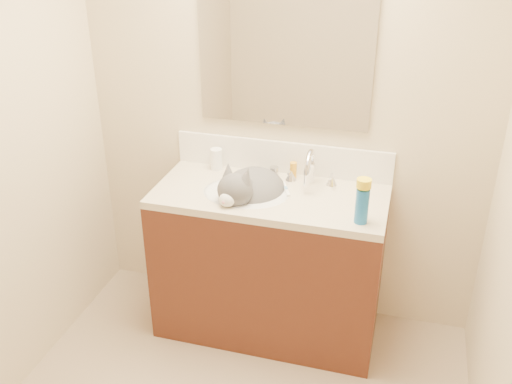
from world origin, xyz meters
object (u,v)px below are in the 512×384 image
Objects in this scene: silver_jar at (274,172)px; vanity_cabinet at (269,266)px; faucet at (310,171)px; amber_bottle at (293,170)px; pill_bottle at (216,159)px; spray_can at (362,206)px; basin at (246,204)px; cat at (250,193)px.

vanity_cabinet is at bearing -81.90° from silver_jar.
faucet reaches higher than silver_jar.
faucet is 0.13m from amber_bottle.
silver_jar is (-0.21, 0.06, -0.06)m from faucet.
vanity_cabinet is 9.99× the size of pill_bottle.
silver_jar is 0.64m from spray_can.
cat reaches higher than basin.
basin is at bearing -111.77° from silver_jar.
faucet is 0.44m from spray_can.
amber_bottle reaches higher than vanity_cabinet.
amber_bottle is (0.44, -0.00, -0.01)m from pill_bottle.
spray_can is at bearing -46.27° from faucet.
cat is at bearing -179.12° from vanity_cabinet.
pill_bottle is (-0.26, 0.21, 0.07)m from cat.
cat reaches higher than vanity_cabinet.
vanity_cabinet is 0.40m from basin.
spray_can reaches higher than basin.
cat reaches higher than amber_bottle.
pill_bottle is (-0.24, 0.23, 0.13)m from basin.
silver_jar is 0.32× the size of spray_can.
pill_bottle is at bearing 150.48° from vanity_cabinet.
silver_jar is (-0.03, 0.20, 0.48)m from vanity_cabinet.
cat is at bearing -154.00° from faucet.
faucet reaches higher than vanity_cabinet.
faucet is 1.64× the size of spray_can.
spray_can is (0.84, -0.38, 0.03)m from pill_bottle.
vanity_cabinet is at bearing -142.71° from faucet.
silver_jar reaches higher than basin.
pill_bottle is (-0.54, 0.07, -0.03)m from faucet.
silver_jar is at bearing -0.76° from pill_bottle.
pill_bottle is at bearing 179.78° from amber_bottle.
spray_can is at bearing -36.53° from silver_jar.
amber_bottle is at bearing 63.86° from cat.
basin reaches higher than vanity_cabinet.
cat is 0.34m from pill_bottle.
spray_can is (0.41, -0.38, 0.04)m from amber_bottle.
spray_can reaches higher than silver_jar.
amber_bottle is at bearing 49.69° from basin.
basin is 0.88× the size of cat.
vanity_cabinet is at bearing -29.52° from pill_bottle.
amber_bottle is (0.11, 0.00, 0.02)m from silver_jar.
amber_bottle reaches higher than basin.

